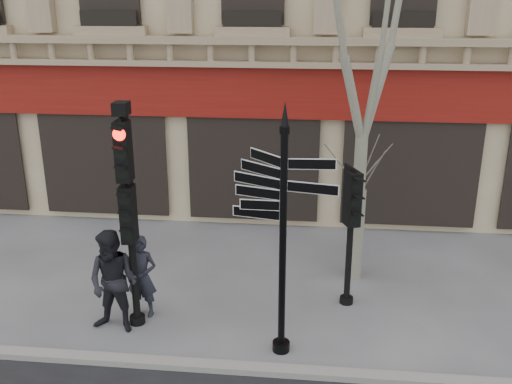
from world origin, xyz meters
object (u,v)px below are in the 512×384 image
fingerpost (284,191)px  pedestrian_b (114,282)px  plane_tree (369,16)px  pedestrian_a (142,277)px  traffic_signal_secondary (351,213)px  traffic_signal_main (128,190)px

fingerpost → pedestrian_b: bearing=-164.9°
plane_tree → fingerpost: bearing=-115.7°
pedestrian_b → plane_tree: bearing=38.4°
fingerpost → plane_tree: plane_tree is taller
plane_tree → pedestrian_a: size_ratio=4.82×
traffic_signal_secondary → pedestrian_a: bearing=169.9°
traffic_signal_main → traffic_signal_secondary: bearing=13.6°
fingerpost → traffic_signal_secondary: bearing=77.0°
pedestrian_a → pedestrian_b: 0.69m
pedestrian_a → traffic_signal_secondary: bearing=16.5°
traffic_signal_main → pedestrian_a: 1.87m
traffic_signal_main → pedestrian_a: size_ratio=2.58×
traffic_signal_main → traffic_signal_secondary: traffic_signal_main is taller
fingerpost → pedestrian_a: size_ratio=2.69×
pedestrian_a → pedestrian_b: size_ratio=0.83×
traffic_signal_main → traffic_signal_secondary: size_ratio=1.51×
traffic_signal_secondary → pedestrian_a: traffic_signal_secondary is taller
fingerpost → traffic_signal_main: fingerpost is taller
traffic_signal_main → pedestrian_b: size_ratio=2.14×
traffic_signal_main → pedestrian_a: (0.03, 0.32, -1.84)m
fingerpost → pedestrian_b: (-3.06, 0.34, -1.96)m
traffic_signal_secondary → pedestrian_b: size_ratio=1.42×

